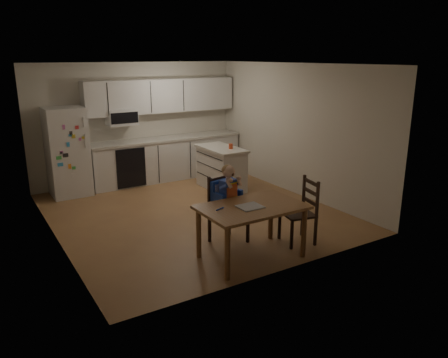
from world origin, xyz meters
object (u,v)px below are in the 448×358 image
kitchen_island (221,168)px  chair_side (304,207)px  refrigerator (67,152)px  red_cup (231,146)px  chair_booster (226,196)px  dining_table (252,213)px

kitchen_island → chair_side: chair_side is taller
refrigerator → red_cup: (2.79, -1.44, 0.06)m
chair_booster → refrigerator: bearing=100.5°
kitchen_island → chair_side: size_ratio=1.22×
chair_side → dining_table: bearing=-76.1°
dining_table → chair_booster: (-0.01, 0.62, 0.07)m
kitchen_island → chair_side: (-0.34, -2.87, 0.10)m
chair_booster → red_cup: bearing=44.7°
dining_table → chair_side: chair_side is taller
refrigerator → chair_booster: (1.41, -3.50, -0.15)m
dining_table → refrigerator: bearing=109.0°
chair_booster → chair_side: chair_booster is taller
refrigerator → dining_table: size_ratio=1.24×
kitchen_island → chair_side: bearing=-96.8°
dining_table → chair_side: size_ratio=1.44×
red_cup → chair_side: bearing=-99.3°
dining_table → kitchen_island: bearing=66.1°
kitchen_island → dining_table: bearing=-113.9°
kitchen_island → dining_table: kitchen_island is taller
dining_table → chair_booster: bearing=90.9°
red_cup → dining_table: red_cup is taller
red_cup → chair_booster: 2.49m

